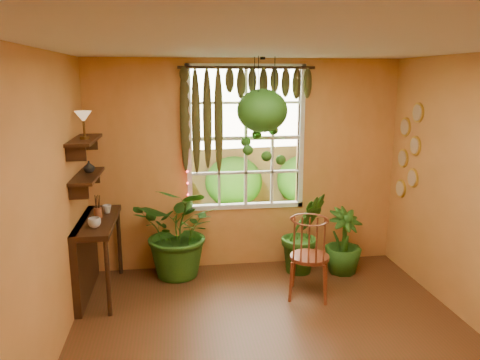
# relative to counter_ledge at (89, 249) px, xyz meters

# --- Properties ---
(floor) EXTENTS (4.50, 4.50, 0.00)m
(floor) POSITION_rel_counter_ledge_xyz_m (1.91, -1.60, -0.55)
(floor) COLOR #5C2E1A
(floor) RESTS_ON ground
(ceiling) EXTENTS (4.50, 4.50, 0.00)m
(ceiling) POSITION_rel_counter_ledge_xyz_m (1.91, -1.60, 2.15)
(ceiling) COLOR silver
(ceiling) RESTS_ON wall_back
(wall_back) EXTENTS (4.00, 0.00, 4.00)m
(wall_back) POSITION_rel_counter_ledge_xyz_m (1.91, 0.65, 0.80)
(wall_back) COLOR #E0964C
(wall_back) RESTS_ON floor
(wall_left) EXTENTS (0.00, 4.50, 4.50)m
(wall_left) POSITION_rel_counter_ledge_xyz_m (-0.09, -1.60, 0.80)
(wall_left) COLOR #E0964C
(wall_left) RESTS_ON floor
(window) EXTENTS (1.52, 0.10, 1.86)m
(window) POSITION_rel_counter_ledge_xyz_m (1.91, 0.68, 1.15)
(window) COLOR white
(window) RESTS_ON wall_back
(valance_vine) EXTENTS (1.70, 0.12, 1.10)m
(valance_vine) POSITION_rel_counter_ledge_xyz_m (1.82, 0.56, 1.73)
(valance_vine) COLOR #351C0E
(valance_vine) RESTS_ON window
(string_lights) EXTENTS (0.03, 0.03, 1.54)m
(string_lights) POSITION_rel_counter_ledge_xyz_m (1.15, 0.59, 1.20)
(string_lights) COLOR #FF2633
(string_lights) RESTS_ON window
(wall_plates) EXTENTS (0.04, 0.32, 1.10)m
(wall_plates) POSITION_rel_counter_ledge_xyz_m (3.89, 0.19, 1.00)
(wall_plates) COLOR beige
(wall_plates) RESTS_ON wall_right
(counter_ledge) EXTENTS (0.40, 1.20, 0.90)m
(counter_ledge) POSITION_rel_counter_ledge_xyz_m (0.00, 0.00, 0.00)
(counter_ledge) COLOR #351C0E
(counter_ledge) RESTS_ON floor
(shelf_lower) EXTENTS (0.25, 0.90, 0.04)m
(shelf_lower) POSITION_rel_counter_ledge_xyz_m (0.03, 0.00, 0.85)
(shelf_lower) COLOR #351C0E
(shelf_lower) RESTS_ON wall_left
(shelf_upper) EXTENTS (0.25, 0.90, 0.04)m
(shelf_upper) POSITION_rel_counter_ledge_xyz_m (0.03, 0.00, 1.25)
(shelf_upper) COLOR #351C0E
(shelf_upper) RESTS_ON wall_left
(backyard) EXTENTS (14.00, 10.00, 12.00)m
(backyard) POSITION_rel_counter_ledge_xyz_m (2.15, 5.27, 0.73)
(backyard) COLOR #285317
(backyard) RESTS_ON ground
(windsor_chair) EXTENTS (0.57, 0.59, 1.20)m
(windsor_chair) POSITION_rel_counter_ledge_xyz_m (2.47, -0.42, -0.21)
(windsor_chair) COLOR brown
(windsor_chair) RESTS_ON floor
(potted_plant_left) EXTENTS (1.37, 1.30, 1.20)m
(potted_plant_left) POSITION_rel_counter_ledge_xyz_m (1.05, 0.36, 0.05)
(potted_plant_left) COLOR #1D5516
(potted_plant_left) RESTS_ON floor
(potted_plant_mid) EXTENTS (0.65, 0.56, 1.05)m
(potted_plant_mid) POSITION_rel_counter_ledge_xyz_m (2.60, 0.27, -0.03)
(potted_plant_mid) COLOR #1D5516
(potted_plant_mid) RESTS_ON floor
(potted_plant_right) EXTENTS (0.62, 0.62, 0.84)m
(potted_plant_right) POSITION_rel_counter_ledge_xyz_m (3.09, 0.18, -0.13)
(potted_plant_right) COLOR #1D5516
(potted_plant_right) RESTS_ON floor
(hanging_basket) EXTENTS (0.60, 0.60, 1.29)m
(hanging_basket) POSITION_rel_counter_ledge_xyz_m (2.04, 0.27, 1.43)
(hanging_basket) COLOR black
(hanging_basket) RESTS_ON ceiling
(cup_a) EXTENTS (0.16, 0.16, 0.11)m
(cup_a) POSITION_rel_counter_ledge_xyz_m (0.13, -0.30, 0.40)
(cup_a) COLOR silver
(cup_a) RESTS_ON counter_ledge
(cup_b) EXTENTS (0.13, 0.13, 0.10)m
(cup_b) POSITION_rel_counter_ledge_xyz_m (0.19, 0.24, 0.40)
(cup_b) COLOR beige
(cup_b) RESTS_ON counter_ledge
(brush_jar) EXTENTS (0.09, 0.09, 0.33)m
(brush_jar) POSITION_rel_counter_ledge_xyz_m (0.11, 0.08, 0.48)
(brush_jar) COLOR brown
(brush_jar) RESTS_ON counter_ledge
(shelf_vase) EXTENTS (0.14, 0.14, 0.13)m
(shelf_vase) POSITION_rel_counter_ledge_xyz_m (0.04, 0.12, 0.93)
(shelf_vase) COLOR #B2AD99
(shelf_vase) RESTS_ON shelf_lower
(tiffany_lamp) EXTENTS (0.18, 0.18, 0.30)m
(tiffany_lamp) POSITION_rel_counter_ledge_xyz_m (0.05, -0.06, 1.49)
(tiffany_lamp) COLOR brown
(tiffany_lamp) RESTS_ON shelf_upper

